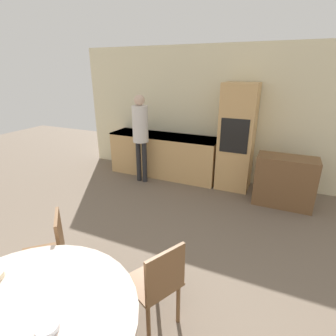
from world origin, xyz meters
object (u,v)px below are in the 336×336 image
at_px(chair_far_right, 158,283).
at_px(oven_unit, 237,138).
at_px(person_standing, 140,129).
at_px(sideboard, 284,181).
at_px(bowl_near, 47,327).
at_px(chair_far_left, 51,251).

bearing_deg(chair_far_right, oven_unit, -153.09).
bearing_deg(person_standing, sideboard, 2.04).
bearing_deg(bowl_near, chair_far_left, 137.96).
xyz_separation_m(sideboard, chair_far_left, (-2.03, -2.95, 0.07)).
bearing_deg(person_standing, bowl_near, -68.20).
relative_size(chair_far_left, person_standing, 0.50).
bearing_deg(bowl_near, chair_far_right, 68.91).
height_order(person_standing, bowl_near, person_standing).
xyz_separation_m(chair_far_left, person_standing, (-0.62, 2.86, 0.59)).
bearing_deg(chair_far_right, person_standing, -121.06).
height_order(sideboard, bowl_near, sideboard).
bearing_deg(chair_far_right, chair_far_left, -59.79).
distance_m(chair_far_right, person_standing, 3.35).
bearing_deg(oven_unit, chair_far_left, -108.61).
relative_size(chair_far_right, person_standing, 0.50).
xyz_separation_m(sideboard, bowl_near, (-1.21, -3.70, 0.34)).
xyz_separation_m(oven_unit, person_standing, (-1.75, -0.50, 0.11)).
distance_m(oven_unit, sideboard, 1.13).
distance_m(sideboard, chair_far_left, 3.58).
height_order(oven_unit, person_standing, oven_unit).
xyz_separation_m(chair_far_left, chair_far_right, (1.14, 0.07, 0.00)).
height_order(sideboard, chair_far_left, chair_far_left).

